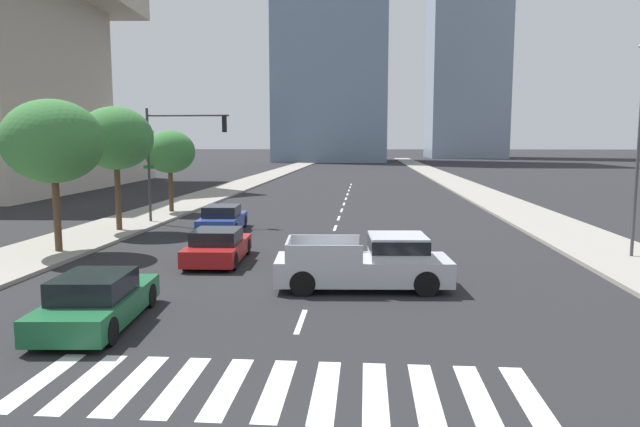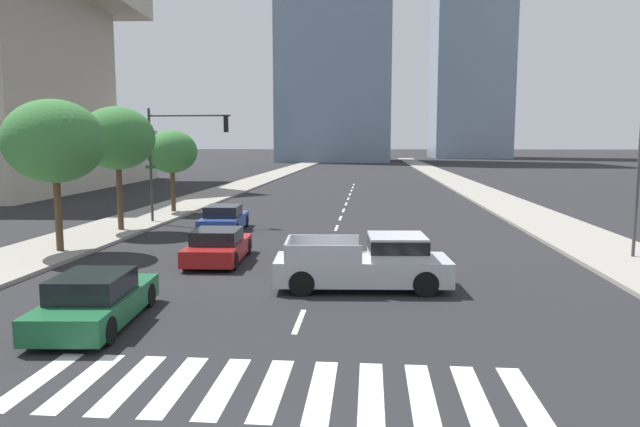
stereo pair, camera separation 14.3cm
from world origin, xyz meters
name	(u,v)px [view 1 (the left image)]	position (x,y,z in m)	size (l,w,h in m)	color
sidewalk_east	(532,217)	(11.50, 30.00, 0.07)	(4.00, 260.00, 0.15)	gray
sidewalk_west	(157,213)	(-11.50, 30.00, 0.07)	(4.00, 260.00, 0.15)	gray
crosswalk_near	(276,389)	(0.00, 5.06, 0.00)	(9.45, 2.71, 0.01)	silver
lane_divider_center	(342,210)	(0.00, 33.06, 0.00)	(0.14, 50.00, 0.01)	silver
pickup_truck	(371,263)	(1.78, 12.51, 0.81)	(5.44, 2.35, 1.67)	#B7BABF
sedan_blue_0	(223,219)	(-5.64, 23.49, 0.61)	(2.13, 4.56, 1.33)	navy
sedan_green_1	(97,301)	(-4.97, 8.39, 0.60)	(2.16, 4.56, 1.31)	#1E6038
sedan_red_2	(218,247)	(-3.94, 16.06, 0.58)	(2.08, 4.32, 1.26)	maroon
traffic_signal_far	(177,144)	(-8.65, 25.82, 4.39)	(4.82, 0.28, 6.18)	#333335
street_lamp_east	(639,136)	(11.80, 17.70, 4.73)	(0.50, 0.24, 7.95)	#3F3F42
street_tree_nearest	(53,142)	(-10.70, 16.95, 4.51)	(3.87, 3.87, 6.02)	#4C3823
street_tree_second	(116,138)	(-10.70, 22.66, 4.68)	(3.64, 3.64, 6.09)	#4C3823
street_tree_third	(170,152)	(-10.70, 30.43, 3.90)	(3.16, 3.16, 5.11)	#4C3823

